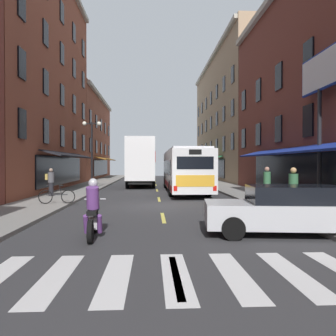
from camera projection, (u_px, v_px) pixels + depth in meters
The scene contains 16 objects.
ground_plane at pixel (161, 207), 16.08m from camera, with size 34.80×80.00×0.10m, color #333335.
lane_centre_dashes at pixel (161, 207), 15.83m from camera, with size 0.14×73.90×0.01m.
crosswalk_near at pixel (176, 275), 6.09m from camera, with size 7.10×2.80×0.01m.
sidewalk_left at pixel (37, 205), 15.78m from camera, with size 3.00×80.00×0.14m, color gray.
sidewalk_right at pixel (279, 204), 16.38m from camera, with size 3.00×80.00×0.14m, color gray.
billboard_sign at pixel (320, 88), 14.66m from camera, with size 0.40×3.21×6.86m.
transit_bus at pixel (184, 170), 24.21m from camera, with size 2.65×12.01×3.07m.
box_truck at pixel (141, 163), 29.10m from camera, with size 2.50×7.16×4.24m.
sedan_near at pixel (289, 210), 9.60m from camera, with size 4.94×2.38×1.43m.
sedan_mid at pixel (144, 175), 38.84m from camera, with size 1.99×4.29×1.35m.
motorcycle_rider at pixel (93, 212), 9.17m from camera, with size 0.62×2.07×1.66m.
bicycle_near at pixel (57, 196), 15.88m from camera, with size 1.71×0.48×0.91m.
pedestrian_near at pixel (51, 181), 19.68m from camera, with size 0.52×0.39×1.65m.
pedestrian_mid at pixel (293, 189), 13.02m from camera, with size 0.36×0.36×1.78m.
pedestrian_rear at pixel (267, 184), 16.80m from camera, with size 0.36×0.36×1.76m.
street_lamp_twin at pixel (92, 152), 25.03m from camera, with size 1.42×0.32×5.13m.
Camera 1 is at (-0.46, -16.05, 2.07)m, focal length 35.25 mm.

